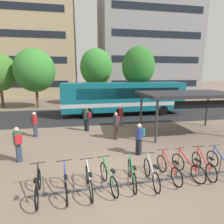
% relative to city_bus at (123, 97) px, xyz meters
% --- Properties ---
extents(ground, '(200.00, 200.00, 0.00)m').
position_rel_city_bus_xyz_m(ground, '(-2.88, -11.14, -1.78)').
color(ground, '#7A6656').
extents(bus_lane_asphalt, '(80.00, 7.20, 0.01)m').
position_rel_city_bus_xyz_m(bus_lane_asphalt, '(-2.88, 0.00, -1.77)').
color(bus_lane_asphalt, '#232326').
rests_on(bus_lane_asphalt, ground).
extents(city_bus, '(12.09, 2.90, 3.20)m').
position_rel_city_bus_xyz_m(city_bus, '(0.00, 0.00, 0.00)').
color(city_bus, '#0F6070').
rests_on(city_bus, ground).
extents(bike_rack, '(7.76, 0.36, 0.70)m').
position_rel_city_bus_xyz_m(bike_rack, '(-1.95, -11.46, -1.68)').
color(bike_rack, '#47474C').
rests_on(bike_rack, ground).
extents(parked_bicycle_black_0, '(0.52, 1.71, 0.99)m').
position_rel_city_bus_xyz_m(parked_bicycle_black_0, '(-5.49, -11.67, -1.39)').
color(parked_bicycle_black_0, black).
rests_on(parked_bicycle_black_0, ground).
extents(parked_bicycle_blue_1, '(0.52, 1.71, 0.99)m').
position_rel_city_bus_xyz_m(parked_bicycle_blue_1, '(-4.62, -11.64, -1.39)').
color(parked_bicycle_blue_1, black).
rests_on(parked_bicycle_blue_1, ground).
extents(parked_bicycle_silver_2, '(0.52, 1.72, 0.99)m').
position_rel_city_bus_xyz_m(parked_bicycle_silver_2, '(-3.85, -11.63, -1.39)').
color(parked_bicycle_silver_2, black).
rests_on(parked_bicycle_silver_2, ground).
extents(parked_bicycle_green_3, '(0.58, 1.69, 0.99)m').
position_rel_city_bus_xyz_m(parked_bicycle_green_3, '(-3.17, -11.54, -1.39)').
color(parked_bicycle_green_3, black).
rests_on(parked_bicycle_green_3, ground).
extents(parked_bicycle_green_4, '(0.52, 1.72, 0.99)m').
position_rel_city_bus_xyz_m(parked_bicycle_green_4, '(-2.29, -11.46, -1.39)').
color(parked_bicycle_green_4, black).
rests_on(parked_bicycle_green_4, ground).
extents(parked_bicycle_silver_5, '(0.52, 1.72, 0.99)m').
position_rel_city_bus_xyz_m(parked_bicycle_silver_5, '(-1.58, -11.53, -1.39)').
color(parked_bicycle_silver_5, black).
rests_on(parked_bicycle_silver_5, ground).
extents(parked_bicycle_red_6, '(0.52, 1.72, 0.99)m').
position_rel_city_bus_xyz_m(parked_bicycle_red_6, '(-0.80, -11.34, -1.39)').
color(parked_bicycle_red_6, black).
rests_on(parked_bicycle_red_6, ground).
extents(parked_bicycle_red_7, '(0.59, 1.69, 0.99)m').
position_rel_city_bus_xyz_m(parked_bicycle_red_7, '(0.01, -11.32, -1.39)').
color(parked_bicycle_red_7, black).
rests_on(parked_bicycle_red_7, ground).
extents(parked_bicycle_red_8, '(0.52, 1.72, 0.99)m').
position_rel_city_bus_xyz_m(parked_bicycle_red_8, '(0.72, -11.29, -1.39)').
color(parked_bicycle_red_8, black).
rests_on(parked_bicycle_red_8, ground).
extents(parked_bicycle_blue_9, '(0.52, 1.72, 0.99)m').
position_rel_city_bus_xyz_m(parked_bicycle_blue_9, '(1.53, -11.30, -1.39)').
color(parked_bicycle_blue_9, black).
rests_on(parked_bicycle_blue_9, ground).
extents(transit_shelter, '(6.18, 3.58, 2.80)m').
position_rel_city_bus_xyz_m(transit_shelter, '(2.89, -6.44, 0.85)').
color(transit_shelter, '#38383D').
rests_on(transit_shelter, ground).
extents(commuter_black_pack_0, '(0.60, 0.51, 1.61)m').
position_rel_city_bus_xyz_m(commuter_black_pack_0, '(-1.11, -4.03, -0.85)').
color(commuter_black_pack_0, '#565660').
rests_on(commuter_black_pack_0, ground).
extents(commuter_red_pack_1, '(0.53, 0.61, 1.71)m').
position_rel_city_bus_xyz_m(commuter_red_pack_1, '(-2.00, -6.80, -0.79)').
color(commuter_red_pack_1, '#47382D').
rests_on(commuter_red_pack_1, ground).
extents(commuter_red_pack_2, '(0.53, 0.61, 1.65)m').
position_rel_city_bus_xyz_m(commuter_red_pack_2, '(-6.94, -8.94, -0.82)').
color(commuter_red_pack_2, '#2D3851').
rests_on(commuter_red_pack_2, ground).
extents(commuter_maroon_pack_4, '(0.59, 0.58, 1.70)m').
position_rel_city_bus_xyz_m(commuter_maroon_pack_4, '(-3.74, -4.87, -0.79)').
color(commuter_maroon_pack_4, black).
rests_on(commuter_maroon_pack_4, ground).
extents(commuter_teal_pack_5, '(0.60, 0.57, 1.61)m').
position_rel_city_bus_xyz_m(commuter_teal_pack_5, '(-1.26, -9.11, -0.85)').
color(commuter_teal_pack_5, black).
rests_on(commuter_teal_pack_5, ground).
extents(commuter_navy_pack_6, '(0.53, 0.61, 1.63)m').
position_rel_city_bus_xyz_m(commuter_navy_pack_6, '(-7.08, -5.46, -0.84)').
color(commuter_navy_pack_6, '#2D3851').
rests_on(commuter_navy_pack_6, ground).
extents(street_tree_0, '(3.72, 3.72, 7.13)m').
position_rel_city_bus_xyz_m(street_tree_0, '(2.44, 2.93, 3.12)').
color(street_tree_0, brown).
rests_on(street_tree_0, ground).
extents(street_tree_1, '(4.68, 4.68, 6.97)m').
position_rel_city_bus_xyz_m(street_tree_1, '(-9.45, 5.44, 2.67)').
color(street_tree_1, brown).
rests_on(street_tree_1, ground).
extents(street_tree_3, '(4.24, 4.24, 7.35)m').
position_rel_city_bus_xyz_m(street_tree_3, '(-2.08, 6.81, 3.14)').
color(street_tree_3, brown).
rests_on(street_tree_3, ground).
extents(building_left_wing, '(22.12, 10.82, 20.18)m').
position_rel_city_bus_xyz_m(building_left_wing, '(-16.15, 20.59, 8.32)').
color(building_left_wing, tan).
rests_on(building_left_wing, ground).
extents(building_right_wing, '(18.13, 14.03, 24.72)m').
position_rel_city_bus_xyz_m(building_right_wing, '(8.98, 19.92, 10.59)').
color(building_right_wing, gray).
rests_on(building_right_wing, ground).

